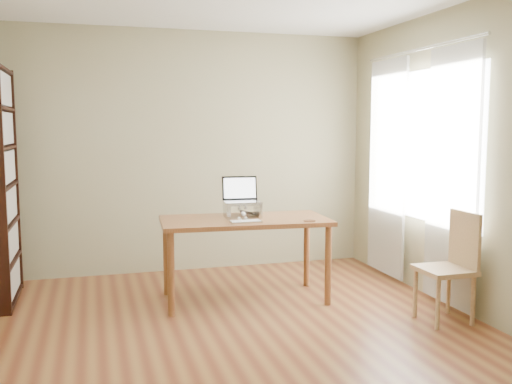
% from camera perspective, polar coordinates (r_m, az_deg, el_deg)
% --- Properties ---
extents(room, '(4.04, 4.54, 2.64)m').
position_cam_1_polar(room, '(4.06, -1.27, 2.70)').
color(room, '#602D19').
rests_on(room, ground).
extents(curtains, '(0.03, 1.90, 2.25)m').
position_cam_1_polar(curtains, '(5.56, 15.74, 2.14)').
color(curtains, silver).
rests_on(curtains, ground).
extents(desk, '(1.54, 0.84, 0.75)m').
position_cam_1_polar(desk, '(5.16, -1.14, -3.65)').
color(desk, brown).
rests_on(desk, ground).
extents(laptop_stand, '(0.32, 0.25, 0.13)m').
position_cam_1_polar(laptop_stand, '(5.21, -1.37, -1.63)').
color(laptop_stand, silver).
rests_on(laptop_stand, desk).
extents(laptop, '(0.34, 0.29, 0.23)m').
position_cam_1_polar(laptop, '(5.25, -1.54, -0.38)').
color(laptop, silver).
rests_on(laptop, laptop_stand).
extents(keyboard, '(0.27, 0.12, 0.02)m').
position_cam_1_polar(keyboard, '(4.92, -1.03, -2.98)').
color(keyboard, silver).
rests_on(keyboard, desk).
extents(coaster, '(0.11, 0.11, 0.01)m').
position_cam_1_polar(coaster, '(5.02, 5.37, -2.89)').
color(coaster, '#53341C').
rests_on(coaster, desk).
extents(cat, '(0.23, 0.47, 0.13)m').
position_cam_1_polar(cat, '(5.24, -1.69, -1.87)').
color(cat, '#443A35').
rests_on(cat, desk).
extents(chair, '(0.40, 0.40, 0.89)m').
position_cam_1_polar(chair, '(4.90, 19.03, -6.70)').
color(chair, tan).
rests_on(chair, ground).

